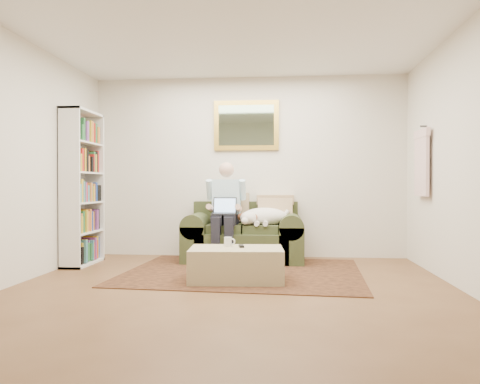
# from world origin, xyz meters

# --- Properties ---
(room_shell) EXTENTS (4.51, 5.00, 2.61)m
(room_shell) POSITION_xyz_m (0.00, 0.35, 1.30)
(room_shell) COLOR brown
(room_shell) RESTS_ON ground
(rug) EXTENTS (2.87, 2.36, 0.01)m
(rug) POSITION_xyz_m (0.04, 1.23, 0.01)
(rug) COLOR black
(rug) RESTS_ON room_shell
(sofa) EXTENTS (1.60, 0.81, 0.96)m
(sofa) POSITION_xyz_m (-0.02, 2.06, 0.28)
(sofa) COLOR #3B4323
(sofa) RESTS_ON room_shell
(seated_man) EXTENTS (0.53, 0.75, 1.35)m
(seated_man) POSITION_xyz_m (-0.26, 1.91, 0.67)
(seated_man) COLOR #8CC7D8
(seated_man) RESTS_ON sofa
(laptop) EXTENTS (0.31, 0.25, 0.23)m
(laptop) POSITION_xyz_m (-0.26, 1.85, 0.71)
(laptop) COLOR black
(laptop) RESTS_ON seated_man
(sleeping_dog) EXTENTS (0.66, 0.41, 0.25)m
(sleeping_dog) POSITION_xyz_m (0.26, 1.98, 0.61)
(sleeping_dog) COLOR white
(sleeping_dog) RESTS_ON sofa
(ottoman) EXTENTS (1.03, 0.70, 0.36)m
(ottoman) POSITION_xyz_m (0.01, 0.70, 0.18)
(ottoman) COLOR #C3B482
(ottoman) RESTS_ON room_shell
(coffee_mug) EXTENTS (0.08, 0.08, 0.10)m
(coffee_mug) POSITION_xyz_m (-0.10, 0.83, 0.41)
(coffee_mug) COLOR white
(coffee_mug) RESTS_ON ottoman
(tv_remote) EXTENTS (0.08, 0.16, 0.02)m
(tv_remote) POSITION_xyz_m (0.06, 0.77, 0.37)
(tv_remote) COLOR black
(tv_remote) RESTS_ON ottoman
(bookshelf) EXTENTS (0.28, 0.80, 2.00)m
(bookshelf) POSITION_xyz_m (-2.10, 1.60, 1.00)
(bookshelf) COLOR white
(bookshelf) RESTS_ON room_shell
(wall_mirror) EXTENTS (0.94, 0.04, 0.72)m
(wall_mirror) POSITION_xyz_m (-0.02, 2.47, 1.90)
(wall_mirror) COLOR gold
(wall_mirror) RESTS_ON room_shell
(hanging_shirt) EXTENTS (0.06, 0.52, 0.90)m
(hanging_shirt) POSITION_xyz_m (2.19, 1.60, 1.35)
(hanging_shirt) COLOR beige
(hanging_shirt) RESTS_ON room_shell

